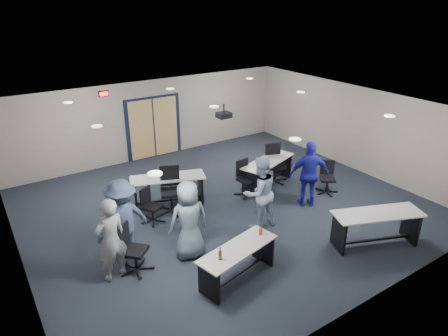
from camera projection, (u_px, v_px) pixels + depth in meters
floor at (225, 207)px, 10.84m from camera, size 10.00×10.00×0.00m
back_wall at (153, 119)px, 13.74m from camera, size 10.00×0.04×2.70m
front_wall at (370, 244)px, 6.85m from camera, size 10.00×0.04×2.70m
left_wall at (11, 215)px, 7.77m from camera, size 0.04×9.00×2.70m
right_wall at (354, 128)px, 12.83m from camera, size 0.04×9.00×2.70m
ceiling at (225, 110)px, 9.76m from camera, size 10.00×9.00×0.04m
double_door at (154, 128)px, 13.83m from camera, size 2.00×0.07×2.20m
exit_sign at (104, 94)px, 12.45m from camera, size 0.32×0.07×0.18m
ceiling_projector at (224, 115)px, 10.41m from camera, size 0.35×0.32×0.37m
ceiling_can_lights at (219, 109)px, 9.96m from camera, size 6.24×5.74×0.02m
table_front_left at (238, 258)px, 7.89m from camera, size 1.88×0.97×1.00m
table_front_right at (376, 223)px, 8.99m from camera, size 2.12×1.38×0.82m
table_back_left at (168, 186)px, 10.78m from camera, size 2.09×1.28×0.81m
table_back_right at (268, 169)px, 11.84m from camera, size 2.09×1.27×0.80m
chair_back_a at (152, 206)px, 9.94m from camera, size 0.78×0.78×0.91m
chair_back_b at (171, 191)px, 10.39m from camera, size 0.99×0.99×1.20m
chair_back_c at (247, 178)px, 11.28m from camera, size 0.72×0.72×1.03m
chair_back_d at (275, 164)px, 12.07m from camera, size 0.92×0.92×1.16m
chair_loose_left at (135, 249)px, 8.13m from camera, size 0.92×0.92×1.04m
chair_loose_right at (328, 178)px, 11.43m from camera, size 0.83×0.83×0.94m
person_gray at (111, 240)px, 7.79m from camera, size 0.72×0.54×1.78m
person_plaid at (189, 220)px, 8.47m from camera, size 0.93×0.67×1.78m
person_lightblue at (260, 193)px, 9.59m from camera, size 0.92×0.73×1.83m
person_navy at (309, 174)px, 10.56m from camera, size 1.15×0.91×1.83m
person_back at (123, 220)px, 8.43m from camera, size 1.29×0.90×1.83m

